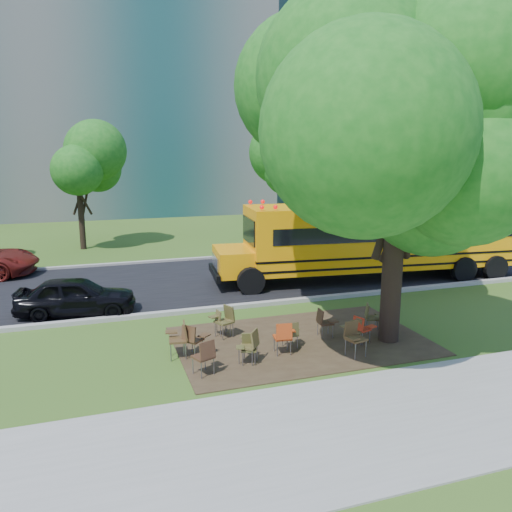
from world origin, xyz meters
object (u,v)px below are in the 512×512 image
object	(u,v)px
chair_6	(354,328)
chair_8	(180,336)
chair_0	(205,354)
chair_7	(362,327)
main_tree	(399,145)
chair_10	(222,320)
chair_3	(248,346)
chair_13	(386,313)
chair_1	(193,337)
chair_2	(250,342)
chair_11	(292,332)
black_car	(76,296)
chair_9	(225,318)
school_bus	(381,236)
chair_5	(354,335)
chair_12	(371,315)
chair_4	(284,335)
chair_14	(324,320)

from	to	relation	value
chair_6	chair_8	size ratio (longest dim) A/B	0.79
chair_6	chair_8	distance (m)	4.80
chair_0	chair_7	world-z (taller)	chair_0
main_tree	chair_10	bearing A→B (deg)	157.07
chair_3	chair_7	size ratio (longest dim) A/B	0.97
chair_8	chair_0	bearing A→B (deg)	-155.43
chair_7	chair_13	bearing A→B (deg)	101.23
chair_1	chair_8	world-z (taller)	chair_8
chair_0	chair_8	bearing A→B (deg)	84.45
main_tree	chair_7	distance (m)	5.03
chair_2	chair_13	world-z (taller)	chair_2
chair_10	chair_11	world-z (taller)	chair_11
chair_7	black_car	world-z (taller)	black_car
chair_10	chair_1	bearing A→B (deg)	-47.81
chair_1	chair_9	distance (m)	1.66
chair_9	chair_11	world-z (taller)	chair_9
school_bus	chair_8	size ratio (longest dim) A/B	13.41
chair_0	chair_2	bearing A→B (deg)	-7.01
chair_7	chair_9	bearing A→B (deg)	-135.49
chair_5	chair_12	world-z (taller)	chair_5
chair_3	black_car	xyz separation A→B (m)	(-4.20, 5.46, 0.16)
chair_2	chair_4	bearing A→B (deg)	-38.59
chair_4	chair_10	size ratio (longest dim) A/B	1.19
chair_6	chair_1	bearing A→B (deg)	73.88
school_bus	chair_12	world-z (taller)	school_bus
chair_4	chair_11	distance (m)	0.49
chair_5	chair_9	bearing A→B (deg)	-53.94
chair_4	chair_12	world-z (taller)	chair_4
main_tree	chair_3	world-z (taller)	main_tree
chair_9	chair_10	xyz separation A→B (m)	(-0.05, 0.12, -0.10)
main_tree	chair_11	distance (m)	5.74
chair_5	black_car	world-z (taller)	black_car
chair_4	chair_10	bearing A→B (deg)	130.03
chair_2	chair_13	bearing A→B (deg)	-38.94
chair_14	chair_8	bearing A→B (deg)	-85.52
chair_0	chair_14	bearing A→B (deg)	-2.59
chair_9	chair_5	bearing A→B (deg)	-153.24
school_bus	chair_0	distance (m)	11.52
chair_12	black_car	world-z (taller)	black_car
main_tree	chair_10	size ratio (longest dim) A/B	11.72
chair_9	chair_14	distance (m)	2.87
chair_8	black_car	bearing A→B (deg)	37.65
chair_7	chair_1	bearing A→B (deg)	-115.99
chair_9	chair_4	bearing A→B (deg)	-169.87
chair_3	main_tree	bearing A→B (deg)	-159.22
chair_7	chair_11	distance (m)	2.01
chair_14	chair_9	bearing A→B (deg)	-106.26
black_car	chair_1	bearing A→B (deg)	-139.06
school_bus	chair_1	xyz separation A→B (m)	(-9.16, -5.82, -1.25)
chair_6	chair_9	xyz separation A→B (m)	(-3.27, 1.67, 0.10)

